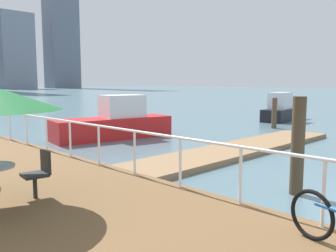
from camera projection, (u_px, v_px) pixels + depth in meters
ground_plane at (16, 126)px, 21.19m from camera, size 300.00×300.00×0.00m
floating_dock at (235, 150)px, 13.40m from camera, size 12.06×2.00×0.18m
boardwalk_railing at (57, 127)px, 11.17m from camera, size 0.06×25.40×1.08m
dock_piling_0 at (274, 113)px, 20.28m from camera, size 0.28×0.28×1.72m
dock_piling_2 at (298, 146)px, 8.29m from camera, size 0.30×0.30×2.28m
moored_boat_0 at (282, 111)px, 24.34m from camera, size 4.49×1.90×1.91m
moored_boat_3 at (115, 123)px, 16.73m from camera, size 5.73×2.63×2.00m
cafe_chair_0 at (40, 170)px, 6.90m from camera, size 0.52×0.50×0.90m
skyline_tower_5 at (14, 51)px, 135.12m from camera, size 12.78×11.24×28.08m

